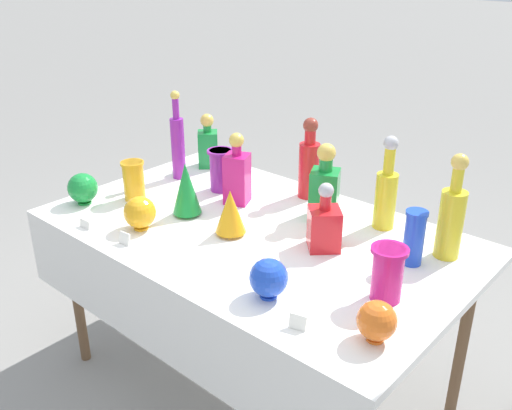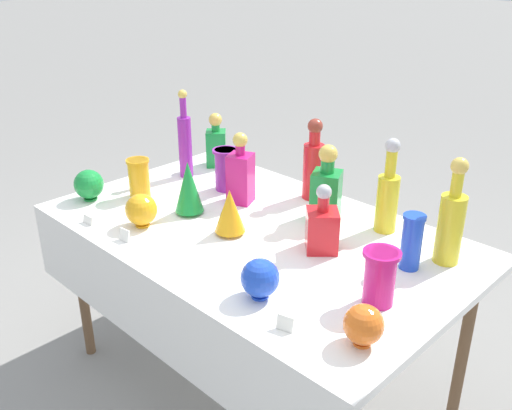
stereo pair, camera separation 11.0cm
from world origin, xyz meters
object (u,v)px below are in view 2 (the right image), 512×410
Objects in this scene: slender_vase_0 at (226,168)px; slender_vase_3 at (412,240)px; tall_bottle_3 at (451,221)px; fluted_vase_0 at (189,187)px; tall_bottle_2 at (313,165)px; square_decanter_2 at (241,174)px; round_bowl_2 at (364,325)px; round_bowl_3 at (89,184)px; square_decanter_0 at (322,227)px; square_decanter_1 at (216,144)px; tall_bottle_0 at (388,195)px; fluted_vase_1 at (230,211)px; slender_vase_2 at (380,276)px; slender_vase_1 at (139,177)px; round_bowl_0 at (260,278)px; round_bowl_1 at (141,210)px; square_decanter_3 at (326,190)px; tall_bottle_1 at (185,142)px.

slender_vase_3 is at bearing -2.01° from slender_vase_0.
fluted_vase_0 is at bearing -158.42° from tall_bottle_3.
tall_bottle_2 is 1.15× the size of square_decanter_2.
round_bowl_3 reaches higher than round_bowl_2.
square_decanter_1 reaches higher than square_decanter_0.
round_bowl_2 is at bearing -61.86° from tall_bottle_0.
square_decanter_2 reaches higher than fluted_vase_0.
slender_vase_2 is at bearing -0.07° from fluted_vase_1.
square_decanter_2 reaches higher than square_decanter_1.
tall_bottle_2 is at bearing 173.14° from tall_bottle_0.
tall_bottle_2 is 1.79× the size of slender_vase_3.
slender_vase_3 is 0.89m from fluted_vase_0.
fluted_vase_1 reaches higher than slender_vase_1.
slender_vase_1 is (-0.85, -0.17, -0.00)m from square_decanter_0.
round_bowl_0 is 0.98× the size of round_bowl_1.
square_decanter_3 reaches higher than round_bowl_1.
slender_vase_1 is at bearing 53.48° from round_bowl_3.
round_bowl_3 is (-0.33, -0.48, -0.03)m from slender_vase_0.
tall_bottle_0 is 0.98m from square_decanter_1.
fluted_vase_1 is (0.58, -0.26, -0.07)m from tall_bottle_1.
tall_bottle_2 is at bearing 171.28° from tall_bottle_3.
square_decanter_0 is at bearing -46.72° from tall_bottle_2.
slender_vase_3 is at bearing -11.94° from square_decanter_3.
slender_vase_2 is at bearing -12.00° from tall_bottle_1.
square_decanter_2 is 0.86m from slender_vase_2.
slender_vase_1 is (-0.71, -0.37, -0.04)m from square_decanter_3.
slender_vase_0 is 1.02m from slender_vase_2.
tall_bottle_0 is 0.97× the size of tall_bottle_3.
tall_bottle_0 is at bearing 26.58° from slender_vase_1.
round_bowl_3 is (-1.03, 0.03, 0.00)m from round_bowl_0.
fluted_vase_0 is 0.46m from round_bowl_3.
tall_bottle_0 is 0.89× the size of tall_bottle_1.
tall_bottle_2 reaches higher than fluted_vase_1.
tall_bottle_3 is at bearing 5.22° from tall_bottle_1.
tall_bottle_0 is 1.17× the size of square_decanter_3.
round_bowl_2 is (1.06, -0.48, -0.04)m from slender_vase_0.
square_decanter_3 is 0.58m from slender_vase_2.
round_bowl_0 is at bearing -2.92° from round_bowl_1.
tall_bottle_2 is 0.53m from fluted_vase_0.
round_bowl_0 is (0.90, -0.19, -0.02)m from slender_vase_1.
slender_vase_1 is at bearing -168.41° from square_decanter_0.
round_bowl_0 is at bearing -27.10° from tall_bottle_1.
slender_vase_2 is (0.47, -0.34, -0.03)m from square_decanter_3.
round_bowl_1 is at bearing -153.73° from slender_vase_3.
fluted_vase_1 is (0.53, 0.03, 0.00)m from slender_vase_1.
slender_vase_0 reaches higher than round_bowl_3.
fluted_vase_1 is at bearing -151.02° from tall_bottle_3.
slender_vase_2 is 0.96m from round_bowl_1.
square_decanter_0 is at bearing 11.59° from slender_vase_1.
tall_bottle_0 is at bearing 22.84° from square_decanter_3.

